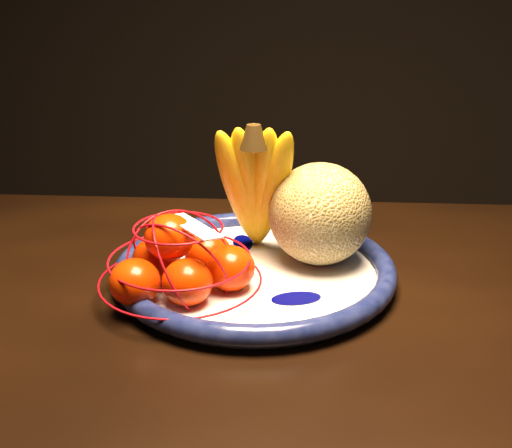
# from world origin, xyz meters

# --- Properties ---
(dining_table) EXTENTS (1.55, 1.01, 0.74)m
(dining_table) POSITION_xyz_m (-0.08, 0.07, 0.66)
(dining_table) COLOR black
(dining_table) RESTS_ON ground
(fruit_bowl) EXTENTS (0.34, 0.34, 0.03)m
(fruit_bowl) POSITION_xyz_m (-0.21, 0.21, 0.75)
(fruit_bowl) COLOR white
(fruit_bowl) RESTS_ON dining_table
(cantaloupe) EXTENTS (0.13, 0.13, 0.13)m
(cantaloupe) POSITION_xyz_m (-0.13, 0.24, 0.82)
(cantaloupe) COLOR olive
(cantaloupe) RESTS_ON fruit_bowl
(banana_bunch) EXTENTS (0.13, 0.12, 0.19)m
(banana_bunch) POSITION_xyz_m (-0.21, 0.26, 0.85)
(banana_bunch) COLOR yellow
(banana_bunch) RESTS_ON fruit_bowl
(mandarin_bag) EXTENTS (0.24, 0.24, 0.12)m
(mandarin_bag) POSITION_xyz_m (-0.28, 0.14, 0.79)
(mandarin_bag) COLOR #FF3306
(mandarin_bag) RESTS_ON fruit_bowl
(price_tag) EXTENTS (0.07, 0.07, 0.01)m
(price_tag) POSITION_xyz_m (-0.26, 0.14, 0.83)
(price_tag) COLOR white
(price_tag) RESTS_ON mandarin_bag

